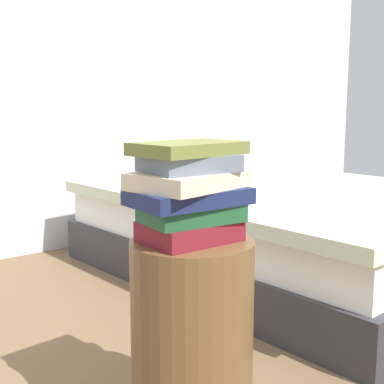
{
  "coord_description": "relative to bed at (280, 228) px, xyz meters",
  "views": [
    {
      "loc": [
        -0.88,
        -1.07,
        0.9
      ],
      "look_at": [
        0.0,
        0.0,
        0.67
      ],
      "focal_mm": 49.74,
      "sensor_mm": 36.0,
      "label": 1
    }
  ],
  "objects": [
    {
      "name": "book_cream",
      "position": [
        -1.28,
        -0.8,
        0.47
      ],
      "size": [
        0.32,
        0.25,
        0.04
      ],
      "primitive_type": "cube",
      "rotation": [
        0.0,
        0.0,
        0.17
      ],
      "color": "beige",
      "rests_on": "book_navy"
    },
    {
      "name": "book_navy",
      "position": [
        -1.29,
        -0.81,
        0.42
      ],
      "size": [
        0.31,
        0.22,
        0.04
      ],
      "primitive_type": "cube",
      "rotation": [
        0.0,
        0.0,
        -0.07
      ],
      "color": "#19234C",
      "rests_on": "book_forest"
    },
    {
      "name": "book_slate",
      "position": [
        -1.28,
        -0.8,
        0.51
      ],
      "size": [
        0.24,
        0.2,
        0.04
      ],
      "primitive_type": "cube",
      "rotation": [
        0.0,
        0.0,
        -0.1
      ],
      "color": "slate",
      "rests_on": "book_cream"
    },
    {
      "name": "book_maroon",
      "position": [
        -1.28,
        -0.81,
        0.33
      ],
      "size": [
        0.25,
        0.18,
        0.05
      ],
      "primitive_type": "cube",
      "rotation": [
        0.0,
        0.0,
        -0.03
      ],
      "color": "maroon",
      "rests_on": "side_table"
    },
    {
      "name": "side_table",
      "position": [
        -1.28,
        -0.81,
        0.03
      ],
      "size": [
        0.34,
        0.34,
        0.54
      ],
      "primitive_type": "cylinder",
      "color": "brown",
      "rests_on": "ground_plane"
    },
    {
      "name": "book_olive",
      "position": [
        -1.28,
        -0.8,
        0.55
      ],
      "size": [
        0.29,
        0.2,
        0.03
      ],
      "primitive_type": "cube",
      "rotation": [
        0.0,
        0.0,
        0.07
      ],
      "color": "olive",
      "rests_on": "book_slate"
    },
    {
      "name": "book_forest",
      "position": [
        -1.29,
        -0.82,
        0.38
      ],
      "size": [
        0.27,
        0.19,
        0.05
      ],
      "primitive_type": "cube",
      "rotation": [
        0.0,
        0.0,
        -0.12
      ],
      "color": "#1E512D",
      "rests_on": "book_maroon"
    },
    {
      "name": "bed",
      "position": [
        0.0,
        0.0,
        0.0
      ],
      "size": [
        1.59,
        2.05,
        0.62
      ],
      "rotation": [
        0.0,
        0.0,
        0.03
      ],
      "color": "#2D2D33",
      "rests_on": "ground_plane"
    }
  ]
}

